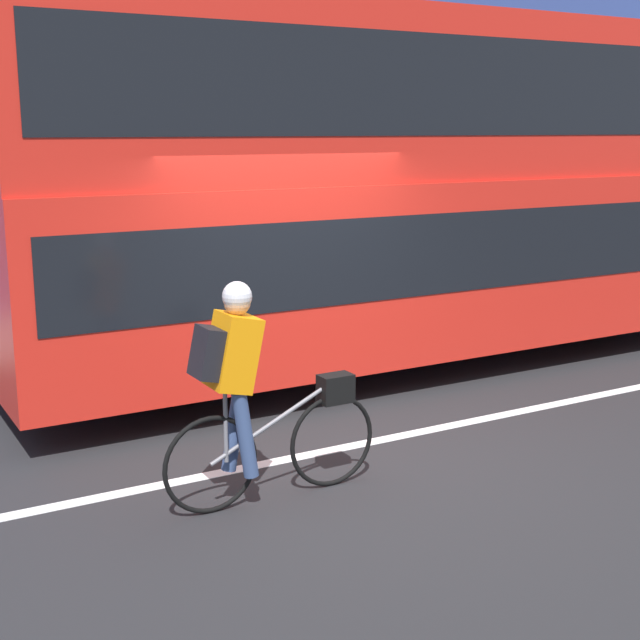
# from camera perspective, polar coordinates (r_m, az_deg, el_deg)

# --- Properties ---
(ground_plane) EXTENTS (80.00, 80.00, 0.00)m
(ground_plane) POSITION_cam_1_polar(r_m,az_deg,el_deg) (7.73, 1.77, -8.51)
(ground_plane) COLOR #232326
(road_center_line) EXTENTS (50.00, 0.14, 0.01)m
(road_center_line) POSITION_cam_1_polar(r_m,az_deg,el_deg) (7.82, 1.29, -8.20)
(road_center_line) COLOR silver
(road_center_line) RESTS_ON ground_plane
(sidewalk_curb) EXTENTS (60.00, 2.37, 0.16)m
(sidewalk_curb) POSITION_cam_1_polar(r_m,az_deg,el_deg) (12.51, -11.49, -0.30)
(sidewalk_curb) COLOR #A8A399
(sidewalk_curb) RESTS_ON ground_plane
(building_facade) EXTENTS (60.00, 0.30, 6.93)m
(building_facade) POSITION_cam_1_polar(r_m,az_deg,el_deg) (13.52, -13.98, 14.95)
(building_facade) COLOR #33478C
(building_facade) RESTS_ON ground_plane
(bus) EXTENTS (9.43, 2.45, 3.92)m
(bus) POSITION_cam_1_polar(r_m,az_deg,el_deg) (10.36, 5.83, 9.06)
(bus) COLOR black
(bus) RESTS_ON ground_plane
(cyclist_on_bike) EXTENTS (1.74, 0.32, 1.68)m
(cyclist_on_bike) POSITION_cam_1_polar(r_m,az_deg,el_deg) (6.47, -4.44, -4.29)
(cyclist_on_bike) COLOR black
(cyclist_on_bike) RESTS_ON ground_plane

